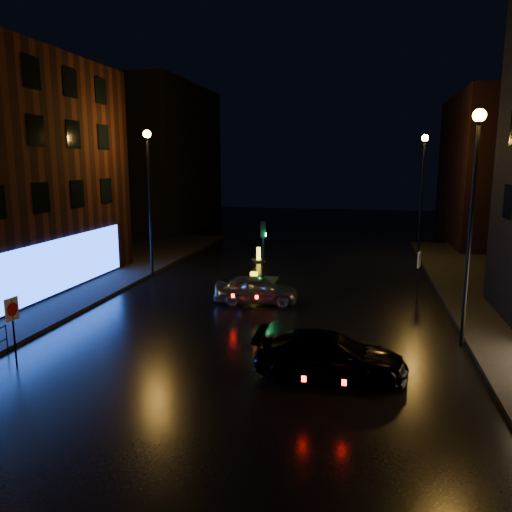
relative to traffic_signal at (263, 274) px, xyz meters
The scene contains 13 objects.
ground 14.06m from the traffic_signal, 85.10° to the right, with size 120.00×120.00×0.00m, color black.
building_far_left 26.50m from the traffic_signal, 125.18° to the left, with size 8.00×16.00×14.00m, color black.
building_far_right 24.83m from the traffic_signal, 48.01° to the left, with size 8.00×14.00×12.00m, color black.
street_lamp_lfar 8.32m from the traffic_signal, behind, with size 0.44×0.44×8.37m.
street_lamp_rnear 13.06m from the traffic_signal, 41.63° to the right, with size 0.44×0.44×8.37m.
street_lamp_rfar 13.06m from the traffic_signal, 41.63° to the left, with size 0.44×0.44×8.37m.
traffic_signal is the anchor object (origin of this frame).
silver_hatchback 4.09m from the traffic_signal, 83.13° to the right, with size 1.59×3.95×1.35m, color #A1A4A9.
dark_sedan 12.48m from the traffic_signal, 68.96° to the right, with size 1.93×4.75×1.38m, color black.
bollard_near 2.65m from the traffic_signal, 88.80° to the right, with size 1.18×1.53×1.19m.
bollard_far 6.19m from the traffic_signal, 104.34° to the left, with size 1.10×1.30×0.96m.
road_sign_left 14.21m from the traffic_signal, 113.80° to the right, with size 0.11×0.56×2.29m.
road_sign_right 8.31m from the traffic_signal, 11.83° to the right, with size 0.22×0.56×2.37m.
Camera 1 is at (4.13, -12.48, 6.59)m, focal length 35.00 mm.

